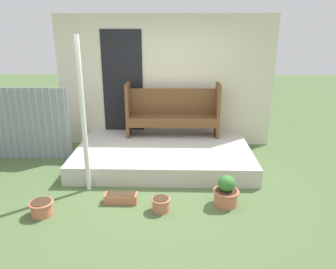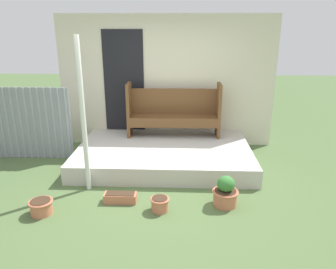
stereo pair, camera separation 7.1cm
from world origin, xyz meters
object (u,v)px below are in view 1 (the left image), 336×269
bench (173,110)px  flower_pot_left (42,207)px  support_post (83,118)px  planter_box_rect (121,198)px  flower_pot_right (226,192)px  flower_pot_middle (161,204)px

bench → flower_pot_left: size_ratio=5.58×
flower_pot_left → support_post: bearing=58.6°
flower_pot_left → planter_box_rect: (0.99, 0.35, -0.04)m
flower_pot_left → flower_pot_right: size_ratio=0.73×
bench → flower_pot_left: 3.07m
flower_pot_left → planter_box_rect: size_ratio=0.70×
support_post → planter_box_rect: bearing=-33.9°
flower_pot_middle → planter_box_rect: (-0.57, 0.21, -0.04)m
bench → flower_pot_middle: 2.42m
planter_box_rect → flower_pot_middle: bearing=-19.9°
flower_pot_right → flower_pot_left: bearing=-172.5°
flower_pot_middle → flower_pot_right: size_ratio=0.61×
flower_pot_left → bench: bearing=55.4°
support_post → flower_pot_right: size_ratio=5.18×
support_post → flower_pot_left: bearing=-121.4°
bench → planter_box_rect: 2.34m
flower_pot_left → planter_box_rect: bearing=19.4°
flower_pot_left → flower_pot_right: 2.49m
bench → flower_pot_middle: bench is taller
flower_pot_right → planter_box_rect: flower_pot_right is taller
flower_pot_middle → flower_pot_right: flower_pot_right is taller
flower_pot_middle → flower_pot_left: bearing=-174.8°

